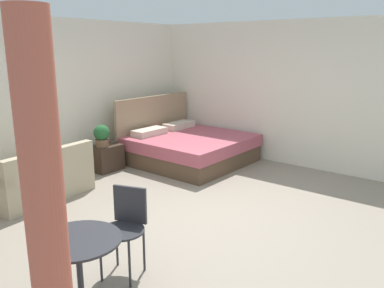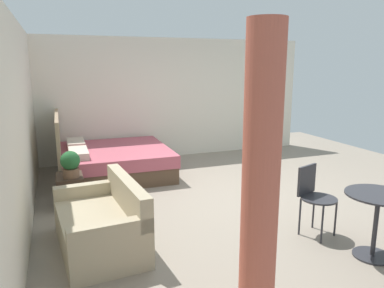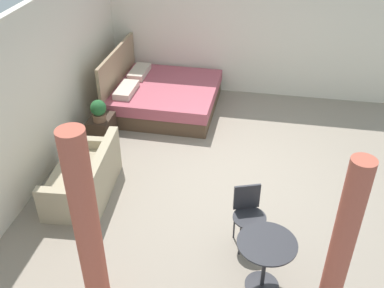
% 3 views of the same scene
% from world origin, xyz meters
% --- Properties ---
extents(ground_plane, '(9.12, 9.20, 0.02)m').
position_xyz_m(ground_plane, '(0.00, 0.00, -0.01)').
color(ground_plane, gray).
extents(wall_back, '(9.12, 0.12, 2.67)m').
position_xyz_m(wall_back, '(0.00, 3.10, 1.33)').
color(wall_back, silver).
rests_on(wall_back, ground).
extents(wall_right, '(0.12, 6.20, 2.67)m').
position_xyz_m(wall_right, '(3.06, 0.00, 1.33)').
color(wall_right, silver).
rests_on(wall_right, ground).
extents(bed, '(2.04, 2.04, 1.21)m').
position_xyz_m(bed, '(1.93, 1.71, 0.30)').
color(bed, brown).
rests_on(bed, ground).
extents(couch, '(1.53, 0.95, 0.78)m').
position_xyz_m(couch, '(-0.92, 2.24, 0.27)').
color(couch, tan).
rests_on(couch, ground).
extents(nightstand, '(0.53, 0.39, 0.46)m').
position_xyz_m(nightstand, '(0.58, 2.52, 0.23)').
color(nightstand, '#38281E').
rests_on(nightstand, ground).
extents(potted_plant, '(0.28, 0.28, 0.39)m').
position_xyz_m(potted_plant, '(0.48, 2.50, 0.67)').
color(potted_plant, brown).
rests_on(potted_plant, nightstand).
extents(balcony_table, '(0.69, 0.69, 0.73)m').
position_xyz_m(balcony_table, '(-2.20, -0.52, 0.51)').
color(balcony_table, '#2D2D33').
rests_on(balcony_table, ground).
extents(cafe_chair_near_window, '(0.56, 0.56, 0.86)m').
position_xyz_m(cafe_chair_near_window, '(-1.48, -0.26, 0.54)').
color(cafe_chair_near_window, '#2D2D33').
rests_on(cafe_chair_near_window, ground).
extents(curtain_left, '(0.22, 0.22, 2.38)m').
position_xyz_m(curtain_left, '(-2.81, -1.15, 1.19)').
color(curtain_left, '#C15B47').
rests_on(curtain_left, ground).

